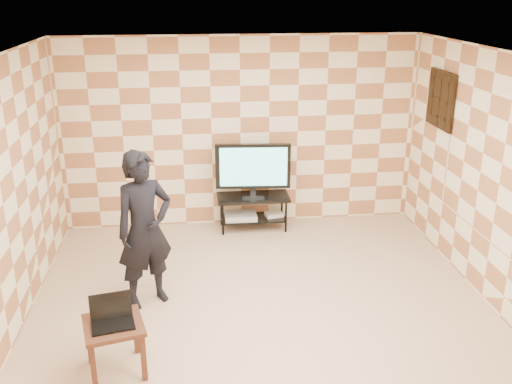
# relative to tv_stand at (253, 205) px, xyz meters

# --- Properties ---
(floor) EXTENTS (5.00, 5.00, 0.00)m
(floor) POSITION_rel_tv_stand_xyz_m (-0.14, -2.22, -0.37)
(floor) COLOR tan
(floor) RESTS_ON ground
(wall_back) EXTENTS (5.00, 0.02, 2.70)m
(wall_back) POSITION_rel_tv_stand_xyz_m (-0.14, 0.28, 0.98)
(wall_back) COLOR beige
(wall_back) RESTS_ON ground
(wall_front) EXTENTS (5.00, 0.02, 2.70)m
(wall_front) POSITION_rel_tv_stand_xyz_m (-0.14, -4.72, 0.98)
(wall_front) COLOR beige
(wall_front) RESTS_ON ground
(wall_left) EXTENTS (0.02, 5.00, 2.70)m
(wall_left) POSITION_rel_tv_stand_xyz_m (-2.64, -2.22, 0.98)
(wall_left) COLOR beige
(wall_left) RESTS_ON ground
(wall_right) EXTENTS (0.02, 5.00, 2.70)m
(wall_right) POSITION_rel_tv_stand_xyz_m (2.36, -2.22, 0.98)
(wall_right) COLOR beige
(wall_right) RESTS_ON ground
(ceiling) EXTENTS (5.00, 5.00, 0.02)m
(ceiling) POSITION_rel_tv_stand_xyz_m (-0.14, -2.22, 2.33)
(ceiling) COLOR white
(ceiling) RESTS_ON wall_back
(wall_art) EXTENTS (0.04, 0.72, 0.72)m
(wall_art) POSITION_rel_tv_stand_xyz_m (2.33, -0.67, 1.58)
(wall_art) COLOR black
(wall_art) RESTS_ON wall_right
(tv_stand) EXTENTS (1.01, 0.46, 0.50)m
(tv_stand) POSITION_rel_tv_stand_xyz_m (0.00, 0.00, 0.00)
(tv_stand) COLOR black
(tv_stand) RESTS_ON floor
(tv) EXTENTS (1.05, 0.22, 0.76)m
(tv) POSITION_rel_tv_stand_xyz_m (0.00, -0.00, 0.55)
(tv) COLOR black
(tv) RESTS_ON tv_stand
(dvd_player) EXTENTS (0.45, 0.33, 0.07)m
(dvd_player) POSITION_rel_tv_stand_xyz_m (-0.18, -0.03, -0.16)
(dvd_player) COLOR #AFAFB2
(dvd_player) RESTS_ON tv_stand
(game_console) EXTENTS (0.27, 0.22, 0.05)m
(game_console) POSITION_rel_tv_stand_xyz_m (0.30, 0.00, -0.17)
(game_console) COLOR silver
(game_console) RESTS_ON tv_stand
(side_table) EXTENTS (0.62, 0.62, 0.50)m
(side_table) POSITION_rel_tv_stand_xyz_m (-1.59, -3.07, 0.05)
(side_table) COLOR #331A10
(side_table) RESTS_ON floor
(laptop) EXTENTS (0.42, 0.36, 0.25)m
(laptop) POSITION_rel_tv_stand_xyz_m (-1.59, -3.06, 0.19)
(laptop) COLOR black
(laptop) RESTS_ON side_table
(person) EXTENTS (0.75, 0.67, 1.74)m
(person) POSITION_rel_tv_stand_xyz_m (-1.37, -1.87, 0.50)
(person) COLOR black
(person) RESTS_ON floor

